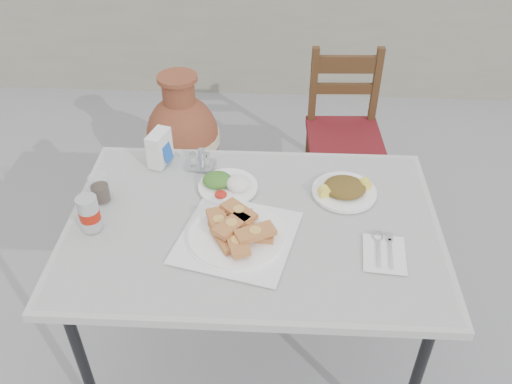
# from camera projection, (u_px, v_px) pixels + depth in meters

# --- Properties ---
(ground) EXTENTS (80.00, 80.00, 0.00)m
(ground) POSITION_uv_depth(u_px,v_px,m) (232.00, 357.00, 2.34)
(ground) COLOR slate
(ground) RESTS_ON ground
(cafe_table) EXTENTS (1.28, 0.87, 0.78)m
(cafe_table) POSITION_uv_depth(u_px,v_px,m) (253.00, 233.00, 1.89)
(cafe_table) COLOR black
(cafe_table) RESTS_ON ground
(pide_plate) EXTENTS (0.44, 0.44, 0.08)m
(pide_plate) POSITION_uv_depth(u_px,v_px,m) (237.00, 230.00, 1.77)
(pide_plate) COLOR white
(pide_plate) RESTS_ON cafe_table
(salad_rice_plate) EXTENTS (0.22, 0.22, 0.05)m
(salad_rice_plate) POSITION_uv_depth(u_px,v_px,m) (227.00, 184.00, 1.99)
(salad_rice_plate) COLOR white
(salad_rice_plate) RESTS_ON cafe_table
(salad_chopped_plate) EXTENTS (0.24, 0.24, 0.05)m
(salad_chopped_plate) POSITION_uv_depth(u_px,v_px,m) (344.00, 189.00, 1.96)
(salad_chopped_plate) COLOR white
(salad_chopped_plate) RESTS_ON cafe_table
(soda_can) EXTENTS (0.07, 0.07, 0.13)m
(soda_can) POSITION_uv_depth(u_px,v_px,m) (89.00, 213.00, 1.79)
(soda_can) COLOR silver
(soda_can) RESTS_ON cafe_table
(cola_glass) EXTENTS (0.07, 0.07, 0.10)m
(cola_glass) POSITION_uv_depth(u_px,v_px,m) (100.00, 190.00, 1.92)
(cola_glass) COLOR white
(cola_glass) RESTS_ON cafe_table
(napkin_holder) EXTENTS (0.09, 0.12, 0.14)m
(napkin_holder) POSITION_uv_depth(u_px,v_px,m) (160.00, 148.00, 2.09)
(napkin_holder) COLOR white
(napkin_holder) RESTS_ON cafe_table
(condiment_caddy) EXTENTS (0.11, 0.09, 0.07)m
(condiment_caddy) POSITION_uv_depth(u_px,v_px,m) (201.00, 161.00, 2.09)
(condiment_caddy) COLOR silver
(condiment_caddy) RESTS_ON cafe_table
(cutlery_napkin) EXTENTS (0.15, 0.19, 0.01)m
(cutlery_napkin) POSITION_uv_depth(u_px,v_px,m) (384.00, 250.00, 1.74)
(cutlery_napkin) COLOR white
(cutlery_napkin) RESTS_ON cafe_table
(chair) EXTENTS (0.41, 0.41, 0.88)m
(chair) POSITION_uv_depth(u_px,v_px,m) (344.00, 132.00, 2.91)
(chair) COLOR #311C0D
(chair) RESTS_ON ground
(terracotta_urn) EXTENTS (0.42, 0.42, 0.73)m
(terracotta_urn) POSITION_uv_depth(u_px,v_px,m) (183.00, 138.00, 3.07)
(terracotta_urn) COLOR brown
(terracotta_urn) RESTS_ON ground
(back_wall) EXTENTS (6.00, 0.25, 1.20)m
(back_wall) POSITION_uv_depth(u_px,v_px,m) (260.00, 11.00, 3.91)
(back_wall) COLOR gray
(back_wall) RESTS_ON ground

